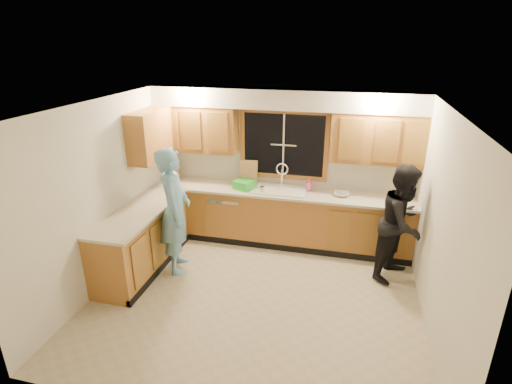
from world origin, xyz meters
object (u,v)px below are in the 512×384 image
woman (402,223)px  dish_crate (244,184)px  man (175,211)px  knife_block (176,172)px  sink (279,194)px  dishwasher (229,214)px  stove (121,259)px  bowl (342,194)px  soap_bottle (309,184)px

woman → dish_crate: (-2.41, 0.54, 0.16)m
man → woman: bearing=-101.7°
knife_block → dish_crate: bearing=-43.1°
sink → dishwasher: 0.96m
stove → man: size_ratio=0.49×
man → bowl: man is taller
bowl → dish_crate: bearing=-178.1°
dish_crate → stove: bearing=-124.7°
stove → man: bearing=52.0°
stove → dish_crate: size_ratio=3.03×
stove → man: man is taller
man → dish_crate: (0.71, 1.11, 0.06)m
soap_bottle → knife_block: bearing=-179.7°
bowl → man: bearing=-152.8°
woman → knife_block: size_ratio=6.87×
soap_bottle → man: bearing=-143.4°
dish_crate → sink: bearing=5.3°
soap_bottle → bowl: soap_bottle is taller
dishwasher → woman: 2.78m
dishwasher → stove: size_ratio=0.91×
woman → sink: bearing=101.4°
knife_block → dish_crate: (1.28, -0.17, -0.05)m
dish_crate → woman: bearing=-12.7°
dishwasher → knife_block: bearing=172.4°
stove → knife_block: knife_block is taller
knife_block → bowl: size_ratio=1.05×
sink → man: bearing=-137.8°
bowl → sink: bearing=179.9°
dishwasher → woman: woman is taller
stove → bowl: bearing=33.3°
dishwasher → dish_crate: dish_crate is taller
soap_bottle → sink: bearing=-164.1°
stove → woman: (3.64, 1.23, 0.38)m
dishwasher → knife_block: 1.19m
dishwasher → sink: bearing=1.0°
woman → knife_block: bearing=108.4°
sink → bowl: bearing=-0.1°
dishwasher → stove: bearing=-117.7°
stove → dish_crate: dish_crate is taller
sink → stove: 2.60m
stove → woman: bearing=18.6°
woman → man: bearing=129.7°
woman → soap_bottle: woman is taller
stove → sink: bearing=45.4°
stove → soap_bottle: (2.26, 1.96, 0.57)m
sink → woman: size_ratio=0.52×
soap_bottle → bowl: size_ratio=0.84×
knife_block → bowl: knife_block is taller
dishwasher → man: 1.33m
dishwasher → dish_crate: 0.64m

